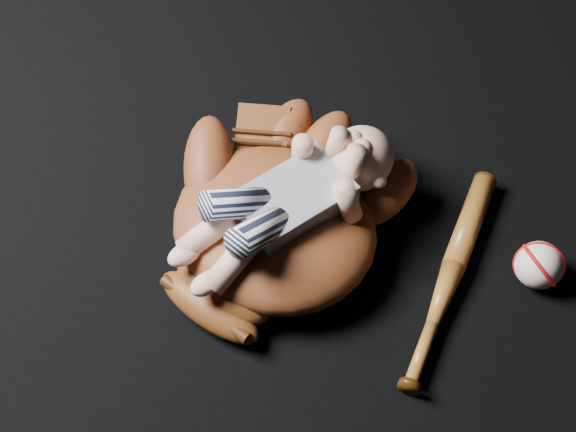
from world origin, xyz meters
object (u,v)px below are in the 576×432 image
at_px(baseball_bat, 449,278).
at_px(baseball, 539,265).
at_px(newborn_baby, 278,204).
at_px(baseball_glove, 274,221).

distance_m(baseball_bat, baseball, 0.13).
relative_size(baseball_bat, baseball, 5.44).
relative_size(newborn_baby, baseball_bat, 0.93).
height_order(newborn_baby, baseball_bat, newborn_baby).
height_order(baseball_glove, newborn_baby, newborn_baby).
xyz_separation_m(baseball_bat, baseball, (0.09, 0.09, 0.02)).
distance_m(newborn_baby, baseball_bat, 0.28).
bearing_deg(newborn_baby, baseball, 46.71).
relative_size(baseball_glove, newborn_baby, 1.22).
xyz_separation_m(newborn_baby, baseball_bat, (0.23, 0.11, -0.10)).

